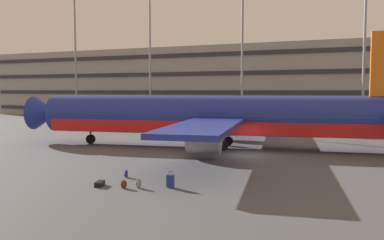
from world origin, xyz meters
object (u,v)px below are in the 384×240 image
suitcase_laid_flat (100,184)px  airliner (216,117)px  suitcase_red (170,181)px  backpack_silver (126,174)px  backpack_purple (139,184)px  backpack_navy (124,185)px

suitcase_laid_flat → airliner: bearing=85.5°
suitcase_red → backpack_silver: (-3.64, 1.31, -0.15)m
airliner → backpack_purple: 16.42m
suitcase_red → backpack_purple: 1.75m
backpack_silver → backpack_purple: bearing=-44.9°
backpack_navy → suitcase_laid_flat: bearing=-177.6°
suitcase_laid_flat → backpack_silver: 2.47m
suitcase_red → backpack_silver: 3.87m
backpack_purple → suitcase_red: bearing=25.8°
backpack_purple → backpack_navy: 0.79m
airliner → backpack_navy: bearing=-89.2°
backpack_navy → backpack_purple: bearing=25.0°
airliner → suitcase_laid_flat: size_ratio=46.11×
suitcase_laid_flat → backpack_purple: backpack_purple is taller
suitcase_laid_flat → backpack_silver: (0.18, 2.46, 0.09)m
airliner → suitcase_laid_flat: (-1.30, -16.58, -2.71)m
suitcase_red → backpack_silver: size_ratio=1.72×
airliner → backpack_silver: bearing=-94.5°
suitcase_laid_flat → suitcase_red: bearing=16.8°
suitcase_red → backpack_navy: (-2.29, -1.09, -0.17)m
airliner → backpack_purple: (0.95, -16.18, -2.61)m
backpack_silver → suitcase_laid_flat: bearing=-94.3°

